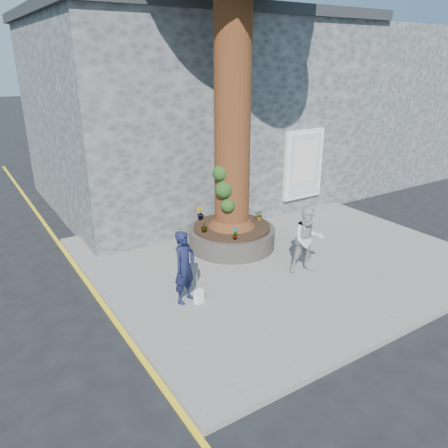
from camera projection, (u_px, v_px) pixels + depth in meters
ground at (251, 289)px, 9.87m from camera, size 120.00×120.00×0.00m
pavement at (275, 255)px, 11.39m from camera, size 9.00×8.00×0.12m
yellow_line at (105, 308)px, 9.12m from camera, size 0.10×30.00×0.01m
stone_shop at (191, 109)px, 15.66m from camera, size 10.30×8.30×6.30m
neighbour_shop at (347, 102)px, 19.76m from camera, size 6.00×8.00×6.00m
planter at (232, 236)px, 11.70m from camera, size 2.30×2.30×0.60m
man at (185, 267)px, 8.89m from camera, size 0.67×0.58×1.56m
woman at (308, 240)px, 10.14m from camera, size 0.96×0.87×1.61m
shopping_bag at (199, 296)px, 9.04m from camera, size 0.23×0.17×0.28m
plant_a at (235, 233)px, 10.62m from camera, size 0.20×0.15×0.34m
plant_b at (200, 213)px, 11.95m from camera, size 0.22×0.22×0.36m
plant_c at (204, 226)px, 11.11m from camera, size 0.22×0.22×0.29m
plant_d at (260, 215)px, 11.89m from camera, size 0.35×0.36×0.31m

